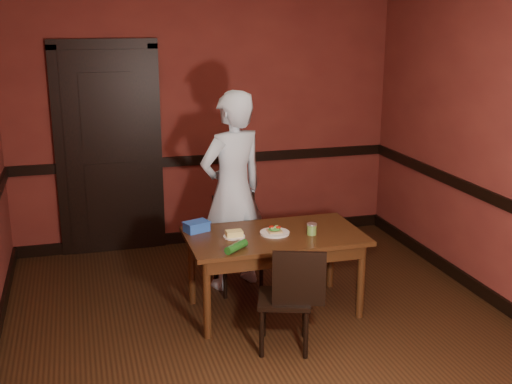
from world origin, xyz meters
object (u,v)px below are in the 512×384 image
sandwich_plate (275,232)px  food_tub (197,226)px  chair_far (238,245)px  person (233,191)px  sauce_jar (312,229)px  chair_near (284,297)px  cheese_saucer (234,235)px  dining_table (274,272)px

sandwich_plate → food_tub: (-0.60, 0.23, 0.03)m
chair_far → sandwich_plate: 0.59m
person → sauce_jar: (0.48, -0.69, -0.17)m
chair_far → chair_near: size_ratio=1.04×
sandwich_plate → cheese_saucer: bearing=178.5°
person → food_tub: 0.56m
dining_table → cheese_saucer: bearing=177.3°
chair_far → person: bearing=98.8°
cheese_saucer → food_tub: bearing=139.6°
chair_near → dining_table: bearing=-81.9°
chair_far → sauce_jar: size_ratio=8.83×
chair_near → sandwich_plate: chair_near is taller
chair_far → cheese_saucer: bearing=-109.4°
chair_near → sauce_jar: bearing=-108.9°
chair_near → person: person is taller
chair_far → food_tub: 0.57m
sauce_jar → food_tub: size_ratio=0.41×
sandwich_plate → food_tub: food_tub is taller
chair_near → person: size_ratio=0.45×
dining_table → sauce_jar: bearing=-18.0°
chair_far → food_tub: size_ratio=3.58×
food_tub → cheese_saucer: bearing=-60.1°
sandwich_plate → person: bearing=108.9°
sandwich_plate → sauce_jar: sauce_jar is taller
sauce_jar → chair_near: bearing=-127.7°
dining_table → sandwich_plate: size_ratio=5.91×
chair_near → cheese_saucer: 0.72m
person → sauce_jar: bearing=103.6°
sauce_jar → cheese_saucer: bearing=170.0°
chair_far → person: size_ratio=0.47×
chair_near → person: bearing=-67.2°
dining_table → person: person is taller
chair_far → person: (-0.02, 0.10, 0.47)m
sandwich_plate → dining_table: bearing=-113.6°
sauce_jar → food_tub: bearing=159.4°
sandwich_plate → sauce_jar: (0.28, -0.10, 0.03)m
dining_table → person: size_ratio=0.80×
dining_table → sauce_jar: (0.28, -0.09, 0.38)m
dining_table → person: 0.84m
cheese_saucer → dining_table: bearing=-2.7°
sandwich_plate → chair_near: bearing=-100.9°
chair_near → cheese_saucer: (-0.22, 0.62, 0.29)m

